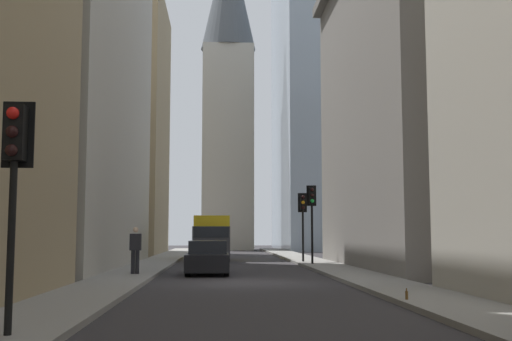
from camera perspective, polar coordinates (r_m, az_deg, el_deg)
The scene contains 14 objects.
ground_plane at distance 22.39m, azimuth -1.00°, elevation -10.17°, with size 135.00×135.00×0.00m, color #302D30.
sidewalk_right at distance 22.65m, azimuth -12.62°, elevation -9.81°, with size 90.00×2.20×0.14m, color gray.
sidewalk_left at distance 23.01m, azimuth 10.44°, elevation -9.78°, with size 90.00×2.20×0.14m, color gray.
building_left_midfar at distance 33.56m, azimuth 16.96°, elevation 7.50°, with size 17.72×10.50×18.51m.
building_right_far at distance 53.52m, azimuth -13.75°, elevation 3.98°, with size 12.60×10.00×21.22m.
building_right_midfar at distance 35.46m, azimuth -19.57°, elevation 13.97°, with size 19.77×10.50×26.95m.
church_spire at distance 67.99m, azimuth -2.56°, elevation 8.30°, with size 5.86×5.86×34.82m.
delivery_truck at distance 40.60m, azimuth -4.04°, elevation -6.10°, with size 6.46×2.25×2.84m.
sedan_black at distance 26.95m, azimuth -4.41°, elevation -7.99°, with size 4.30×1.78×1.42m.
traffic_light_foreground at distance 10.81m, azimuth -21.16°, elevation 0.84°, with size 0.43×0.52×3.76m.
traffic_light_midblock at distance 33.45m, azimuth 5.11°, elevation -3.22°, with size 0.43×0.52×4.14m.
traffic_light_far_junction at distance 35.92m, azimuth 4.28°, elevation -3.69°, with size 0.43×0.52×3.89m.
pedestrian at distance 25.41m, azimuth -10.92°, elevation -6.95°, with size 0.26×0.44×1.84m.
discarded_bottle at distance 15.83m, azimuth 13.55°, elevation -10.96°, with size 0.07×0.07×0.27m.
Camera 1 is at (-22.30, 0.91, 1.73)m, focal length 43.95 mm.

